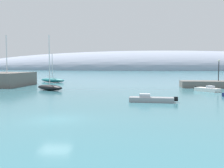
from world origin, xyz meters
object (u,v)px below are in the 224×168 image
(motorboat_grey_foreground, at_px, (151,99))
(sailboat_sand_near_shore, at_px, (7,84))
(sailboat_teal_mid_mooring, at_px, (53,80))
(motorboat_white_alongside_breakwater, at_px, (207,89))
(harbor_lamp_post, at_px, (219,68))
(sailboat_black_outer_mooring, at_px, (50,87))

(motorboat_grey_foreground, bearing_deg, sailboat_sand_near_shore, -31.05)
(sailboat_teal_mid_mooring, height_order, motorboat_white_alongside_breakwater, sailboat_teal_mid_mooring)
(sailboat_teal_mid_mooring, height_order, harbor_lamp_post, sailboat_teal_mid_mooring)
(sailboat_sand_near_shore, bearing_deg, motorboat_grey_foreground, -115.91)
(motorboat_white_alongside_breakwater, height_order, harbor_lamp_post, harbor_lamp_post)
(sailboat_sand_near_shore, bearing_deg, motorboat_white_alongside_breakwater, -89.37)
(sailboat_sand_near_shore, bearing_deg, sailboat_black_outer_mooring, -110.65)
(motorboat_white_alongside_breakwater, bearing_deg, sailboat_black_outer_mooring, -125.95)
(sailboat_teal_mid_mooring, bearing_deg, motorboat_white_alongside_breakwater, -2.57)
(motorboat_grey_foreground, relative_size, motorboat_white_alongside_breakwater, 1.34)
(motorboat_white_alongside_breakwater, bearing_deg, motorboat_grey_foreground, -72.60)
(sailboat_black_outer_mooring, relative_size, motorboat_white_alongside_breakwater, 2.22)
(harbor_lamp_post, bearing_deg, motorboat_white_alongside_breakwater, -115.52)
(sailboat_black_outer_mooring, xyz_separation_m, motorboat_white_alongside_breakwater, (26.34, 0.89, -0.22))
(motorboat_grey_foreground, xyz_separation_m, harbor_lamp_post, (13.51, 22.08, 3.48))
(sailboat_sand_near_shore, distance_m, harbor_lamp_post, 41.35)
(sailboat_black_outer_mooring, height_order, motorboat_white_alongside_breakwater, sailboat_black_outer_mooring)
(harbor_lamp_post, bearing_deg, sailboat_black_outer_mooring, -163.10)
(sailboat_black_outer_mooring, distance_m, harbor_lamp_post, 31.85)
(harbor_lamp_post, bearing_deg, sailboat_teal_mid_mooring, 161.69)
(sailboat_teal_mid_mooring, distance_m, motorboat_white_alongside_breakwater, 39.05)
(sailboat_teal_mid_mooring, distance_m, sailboat_black_outer_mooring, 22.56)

